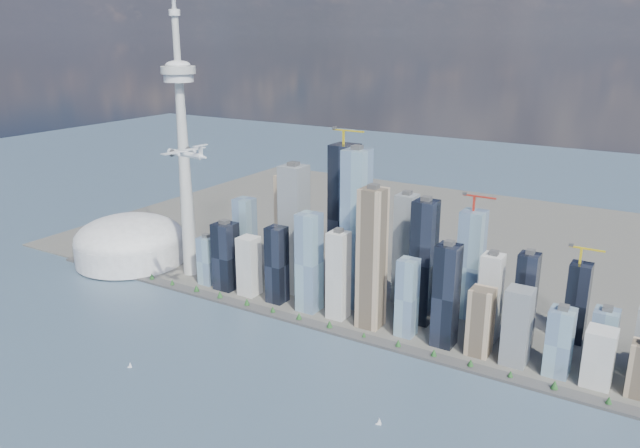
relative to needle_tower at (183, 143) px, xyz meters
The scene contains 10 objects.
ground 491.65m from the needle_tower, 45.94° to the right, with size 4000.00×4000.00×0.00m, color #364B5E.
seawall 385.07m from the needle_tower, 11.31° to the right, with size 1100.00×22.00×4.00m, color #383838.
land 544.99m from the needle_tower, 52.43° to the left, with size 1400.00×900.00×3.00m, color #4C4C47.
shoreline_trees 380.99m from the needle_tower, 11.31° to the right, with size 960.53×7.20×8.80m.
skyscraper_cluster 391.55m from the needle_tower, ahead, with size 736.00×142.00×267.75m.
needle_tower is the anchor object (origin of this frame).
dome_stadium 241.40m from the needle_tower, behind, with size 200.00×200.00×86.00m.
airplane 225.85m from the needle_tower, 45.46° to the right, with size 78.86×69.88×19.22m.
sailboat_west 398.80m from the needle_tower, 61.40° to the right, with size 6.02×3.79×8.65m.
sailboat_east 582.48m from the needle_tower, 25.27° to the right, with size 6.74×3.26×9.36m.
Camera 1 is at (433.63, -455.55, 412.27)m, focal length 35.00 mm.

